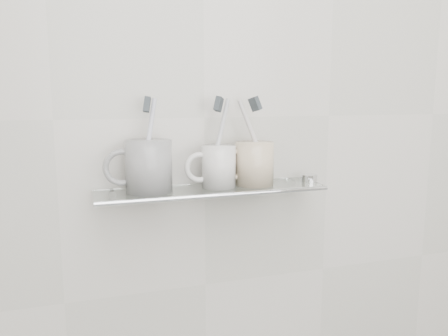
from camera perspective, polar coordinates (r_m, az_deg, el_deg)
name	(u,v)px	position (r m, az deg, el deg)	size (l,w,h in m)	color
wall_back	(204,118)	(0.99, -2.58, 6.59)	(2.50, 2.50, 0.00)	beige
shelf_glass	(212,190)	(0.95, -1.54, -2.86)	(0.50, 0.12, 0.01)	silver
shelf_rail	(220,195)	(0.90, -0.54, -3.57)	(0.01, 0.01, 0.50)	silver
bracket_left	(112,197)	(0.97, -14.39, -3.65)	(0.02, 0.02, 0.03)	silver
bracket_right	(290,185)	(1.07, 8.58, -2.17)	(0.02, 0.02, 0.03)	silver
mug_left	(149,166)	(0.92, -9.81, 0.25)	(0.10, 0.10, 0.11)	silver
mug_left_handle	(122,167)	(0.91, -13.19, 0.08)	(0.08, 0.08, 0.01)	silver
toothbrush_left	(148,144)	(0.91, -9.89, 3.15)	(0.01, 0.01, 0.19)	silver
bristles_left	(147,105)	(0.91, -10.03, 8.17)	(0.01, 0.02, 0.03)	#31373C
mug_center	(219,166)	(0.95, -0.70, 0.21)	(0.07, 0.07, 0.09)	white
mug_center_handle	(200,167)	(0.94, -3.22, 0.08)	(0.07, 0.07, 0.01)	white
toothbrush_center	(219,141)	(0.95, -0.71, 3.49)	(0.01, 0.01, 0.19)	#B7B7B8
bristles_center	(219,104)	(0.94, -0.71, 8.34)	(0.01, 0.02, 0.03)	#31373C
mug_right	(254,163)	(0.98, 4.00, 0.59)	(0.09, 0.09, 0.10)	beige
mug_right_handle	(234,165)	(0.96, 1.28, 0.46)	(0.07, 0.07, 0.01)	beige
toothbrush_right	(255,140)	(0.97, 4.04, 3.64)	(0.01, 0.01, 0.19)	beige
bristles_right	(255,104)	(0.97, 4.09, 8.35)	(0.01, 0.02, 0.03)	#31373C
chrome_cap	(309,178)	(1.05, 11.05, -1.26)	(0.04, 0.04, 0.02)	silver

